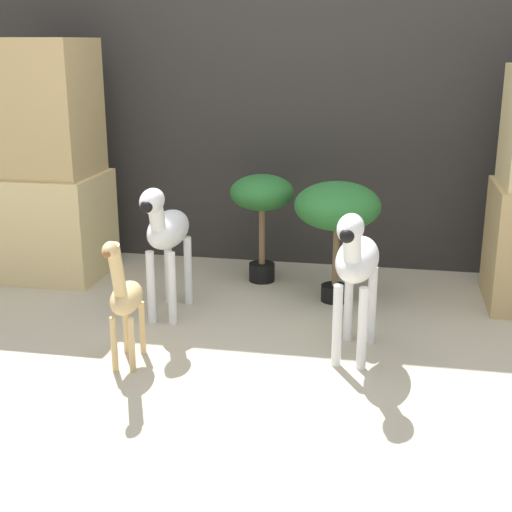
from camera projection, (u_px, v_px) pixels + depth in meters
name	position (u px, v px, depth m)	size (l,w,h in m)	color
ground_plane	(243.00, 378.00, 2.89)	(14.00, 14.00, 0.00)	#B2A88E
wall_back	(300.00, 79.00, 4.12)	(6.40, 0.08, 2.20)	#2D2B28
rock_pillar_left	(45.00, 167.00, 4.01)	(0.62, 0.54, 1.33)	#DBC184
zebra_right	(356.00, 262.00, 2.96)	(0.21, 0.54, 0.68)	white
zebra_left	(166.00, 232.00, 3.44)	(0.18, 0.53, 0.68)	white
giraffe_figurine	(125.00, 296.00, 2.93)	(0.15, 0.39, 0.58)	tan
potted_palm_front	(337.00, 209.00, 3.61)	(0.44, 0.44, 0.63)	black
potted_palm_back	(262.00, 200.00, 3.93)	(0.36, 0.36, 0.61)	black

